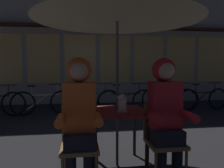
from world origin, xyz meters
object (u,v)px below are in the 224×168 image
at_px(person_right_hooded, 166,107).
at_px(bicycle_fourth, 126,100).
at_px(bicycle_fifth, 169,99).
at_px(potted_plant, 162,91).
at_px(chair_left, 80,140).
at_px(person_left_hooded, 79,109).
at_px(bicycle_third, 91,100).
at_px(patio_umbrella, 117,6).
at_px(bicycle_furthest, 204,99).
at_px(lantern, 122,102).
at_px(bicycle_second, 43,102).
at_px(cafe_table, 117,118).
at_px(chair_right, 163,136).

bearing_deg(person_right_hooded, bicycle_fourth, 84.94).
relative_size(bicycle_fifth, potted_plant, 1.79).
bearing_deg(chair_left, person_left_hooded, -90.00).
distance_m(bicycle_third, potted_plant, 2.27).
relative_size(patio_umbrella, person_right_hooded, 1.65).
bearing_deg(bicycle_furthest, lantern, -132.78).
bearing_deg(bicycle_second, patio_umbrella, -65.68).
relative_size(cafe_table, bicycle_fourth, 0.44).
relative_size(person_right_hooded, bicycle_fourth, 0.83).
bearing_deg(bicycle_second, bicycle_third, 7.85).
xyz_separation_m(bicycle_second, bicycle_fourth, (2.31, -0.01, 0.00)).
bearing_deg(potted_plant, bicycle_fifth, -70.85).
relative_size(cafe_table, person_left_hooded, 0.53).
xyz_separation_m(person_left_hooded, potted_plant, (2.55, 4.26, -0.30)).
relative_size(chair_right, potted_plant, 0.95).
bearing_deg(bicycle_fifth, bicycle_second, -177.32).
bearing_deg(chair_right, potted_plant, 69.29).
relative_size(patio_umbrella, bicycle_third, 1.39).
bearing_deg(person_right_hooded, bicycle_fifth, 66.42).
bearing_deg(bicycle_third, chair_left, -94.55).
height_order(chair_left, person_left_hooded, person_left_hooded).
distance_m(cafe_table, person_left_hooded, 0.67).
relative_size(lantern, bicycle_fifth, 0.14).
height_order(lantern, person_right_hooded, person_right_hooded).
distance_m(cafe_table, bicycle_furthest, 4.58).
height_order(cafe_table, potted_plant, potted_plant).
height_order(bicycle_third, bicycle_fourth, same).
height_order(person_left_hooded, bicycle_second, person_left_hooded).
xyz_separation_m(person_left_hooded, bicycle_fifth, (2.67, 3.92, -0.50)).
xyz_separation_m(chair_right, potted_plant, (1.59, 4.20, 0.05)).
distance_m(chair_left, potted_plant, 4.92).
xyz_separation_m(patio_umbrella, lantern, (0.04, -0.11, -1.20)).
bearing_deg(patio_umbrella, bicycle_fifth, 57.91).
bearing_deg(person_right_hooded, bicycle_second, 117.87).
relative_size(lantern, person_right_hooded, 0.17).
distance_m(cafe_table, bicycle_fifth, 4.13).
bearing_deg(patio_umbrella, person_right_hooded, -41.57).
distance_m(lantern, bicycle_third, 3.65).
height_order(cafe_table, bicycle_fifth, bicycle_fifth).
distance_m(patio_umbrella, bicycle_fifth, 4.46).
distance_m(cafe_table, chair_right, 0.62).
bearing_deg(bicycle_second, cafe_table, -65.68).
bearing_deg(chair_left, potted_plant, 58.77).
height_order(person_right_hooded, bicycle_third, person_right_hooded).
bearing_deg(bicycle_second, bicycle_fifth, 2.68).
bearing_deg(person_right_hooded, chair_left, 176.61).
xyz_separation_m(lantern, person_left_hooded, (-0.52, -0.32, -0.01)).
height_order(person_left_hooded, potted_plant, person_left_hooded).
height_order(patio_umbrella, bicycle_second, patio_umbrella).
distance_m(cafe_table, potted_plant, 4.36).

